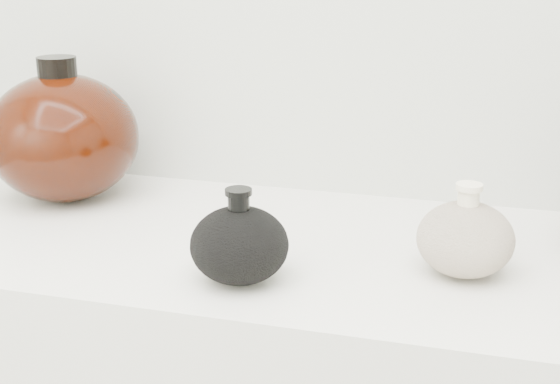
# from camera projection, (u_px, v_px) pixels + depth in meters

# --- Properties ---
(black_gourd_vase) EXTENTS (0.13, 0.13, 0.12)m
(black_gourd_vase) POSITION_uv_depth(u_px,v_px,m) (239.00, 244.00, 0.99)
(black_gourd_vase) COLOR black
(black_gourd_vase) RESTS_ON display_counter
(cream_gourd_vase) EXTENTS (0.13, 0.13, 0.12)m
(cream_gourd_vase) POSITION_uv_depth(u_px,v_px,m) (465.00, 238.00, 1.01)
(cream_gourd_vase) COLOR #C3B79A
(cream_gourd_vase) RESTS_ON display_counter
(left_round_pot) EXTENTS (0.30, 0.30, 0.24)m
(left_round_pot) POSITION_uv_depth(u_px,v_px,m) (63.00, 137.00, 1.29)
(left_round_pot) COLOR black
(left_round_pot) RESTS_ON display_counter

